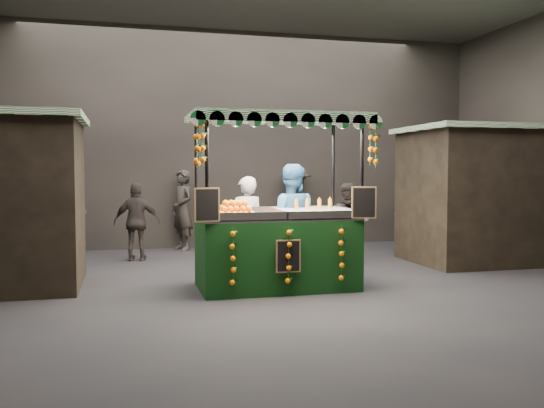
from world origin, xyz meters
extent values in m
plane|color=black|center=(0.00, 0.00, 0.00)|extent=(12.00, 12.00, 0.00)
cube|color=black|center=(0.00, 5.00, 2.50)|extent=(12.00, 0.10, 5.00)
cube|color=black|center=(0.00, -5.00, 2.50)|extent=(12.00, 0.10, 5.00)
cube|color=black|center=(4.40, 1.50, 1.25)|extent=(2.80, 2.00, 2.50)
cube|color=#125322|center=(4.40, 1.50, 2.55)|extent=(3.00, 2.20, 0.10)
cube|color=black|center=(-0.15, 0.01, 0.52)|extent=(2.29, 1.25, 1.04)
cube|color=#B8BAC0|center=(-0.15, 0.01, 1.06)|extent=(2.29, 1.25, 0.04)
cylinder|color=black|center=(-1.27, -0.58, 1.25)|extent=(0.05, 0.05, 2.50)
cylinder|color=black|center=(0.96, -0.58, 1.25)|extent=(0.05, 0.05, 2.50)
cylinder|color=black|center=(-1.27, 0.60, 1.25)|extent=(0.05, 0.05, 2.50)
cylinder|color=black|center=(0.96, 0.60, 1.25)|extent=(0.05, 0.05, 2.50)
cube|color=#125322|center=(-0.15, 0.01, 2.54)|extent=(2.55, 1.51, 0.08)
cube|color=silver|center=(0.47, 0.01, 1.13)|extent=(1.02, 1.13, 0.08)
cube|color=black|center=(-1.28, -0.65, 1.30)|extent=(0.35, 0.10, 0.46)
cube|color=black|center=(0.97, -0.65, 1.30)|extent=(0.35, 0.10, 0.46)
cube|color=black|center=(-0.15, -0.66, 0.57)|extent=(0.35, 0.03, 0.46)
imported|color=gray|center=(-0.37, 1.14, 0.83)|extent=(0.66, 0.48, 1.66)
imported|color=#2A5686|center=(0.29, 0.78, 0.93)|extent=(1.08, 0.95, 1.87)
imported|color=black|center=(-3.24, 1.80, 0.81)|extent=(0.69, 0.58, 1.62)
imported|color=#2A2322|center=(1.83, 2.02, 0.76)|extent=(0.82, 0.68, 1.53)
imported|color=#2A2422|center=(-2.11, 3.26, 0.76)|extent=(0.94, 0.51, 1.53)
imported|color=black|center=(1.53, 4.60, 0.94)|extent=(1.16, 1.40, 1.89)
imported|color=#292322|center=(-3.70, 3.51, 0.77)|extent=(0.77, 0.52, 1.53)
imported|color=black|center=(3.82, 3.00, 0.82)|extent=(1.12, 1.58, 1.65)
imported|color=#292521|center=(-1.10, 4.60, 0.89)|extent=(0.65, 0.77, 1.78)
camera|label=1|loc=(-2.34, -8.35, 1.74)|focal=38.40mm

